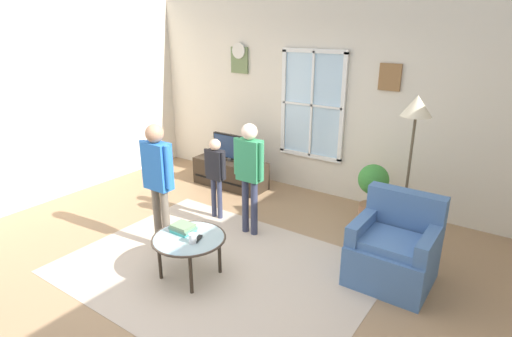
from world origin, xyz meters
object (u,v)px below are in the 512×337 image
at_px(coffee_table, 189,240).
at_px(person_black_shirt, 216,169).
at_px(armchair, 394,250).
at_px(remote_near_books, 198,239).
at_px(television, 230,147).
at_px(person_green_shirt, 249,167).
at_px(tv_stand, 231,173).
at_px(book_stack, 183,228).
at_px(cup, 193,238).
at_px(potted_plant_by_window, 373,188).
at_px(floor_lamp, 415,122).
at_px(person_blue_shirt, 158,173).

distance_m(coffee_table, person_black_shirt, 1.39).
xyz_separation_m(armchair, remote_near_books, (-1.58, -1.10, 0.12)).
xyz_separation_m(television, remote_near_books, (1.32, -2.17, -0.19)).
bearing_deg(person_green_shirt, tv_stand, 136.71).
bearing_deg(book_stack, cup, -24.02).
xyz_separation_m(person_green_shirt, person_black_shirt, (-0.61, 0.10, -0.19)).
bearing_deg(person_green_shirt, person_black_shirt, 170.40).
xyz_separation_m(remote_near_books, potted_plant_by_window, (0.93, 2.25, 0.00)).
relative_size(book_stack, remote_near_books, 1.73).
height_order(tv_stand, person_green_shirt, person_green_shirt).
bearing_deg(floor_lamp, television, 172.74).
relative_size(cup, remote_near_books, 0.68).
xyz_separation_m(tv_stand, remote_near_books, (1.32, -2.17, 0.24)).
relative_size(tv_stand, floor_lamp, 0.67).
height_order(remote_near_books, person_green_shirt, person_green_shirt).
height_order(person_blue_shirt, potted_plant_by_window, person_blue_shirt).
bearing_deg(remote_near_books, tv_stand, 121.20).
relative_size(television, person_black_shirt, 0.57).
bearing_deg(television, remote_near_books, -58.77).
bearing_deg(floor_lamp, armchair, -79.51).
bearing_deg(book_stack, armchair, 30.37).
bearing_deg(person_blue_shirt, person_black_shirt, 90.60).
bearing_deg(person_black_shirt, cup, -58.65).
relative_size(person_green_shirt, floor_lamp, 0.79).
height_order(coffee_table, floor_lamp, floor_lamp).
height_order(person_green_shirt, floor_lamp, floor_lamp).
xyz_separation_m(tv_stand, coffee_table, (1.21, -2.19, 0.20)).
xyz_separation_m(television, coffee_table, (1.21, -2.18, -0.23)).
bearing_deg(cup, potted_plant_by_window, 68.04).
height_order(armchair, potted_plant_by_window, armchair).
relative_size(tv_stand, armchair, 1.34).
bearing_deg(television, person_green_shirt, -43.22).
distance_m(coffee_table, floor_lamp, 2.63).
bearing_deg(book_stack, person_blue_shirt, 160.75).
relative_size(armchair, person_green_shirt, 0.63).
bearing_deg(floor_lamp, person_blue_shirt, -144.01).
height_order(book_stack, cup, cup).
bearing_deg(book_stack, floor_lamp, 46.58).
distance_m(cup, floor_lamp, 2.57).
relative_size(television, cup, 6.43).
bearing_deg(potted_plant_by_window, tv_stand, -178.04).
bearing_deg(coffee_table, potted_plant_by_window, 65.29).
relative_size(tv_stand, person_black_shirt, 1.08).
distance_m(book_stack, remote_near_books, 0.24).
relative_size(armchair, potted_plant_by_window, 1.14).
height_order(cup, potted_plant_by_window, potted_plant_by_window).
height_order(armchair, person_black_shirt, person_black_shirt).
bearing_deg(cup, tv_stand, 120.39).
bearing_deg(potted_plant_by_window, person_green_shirt, -132.84).
xyz_separation_m(coffee_table, person_black_shirt, (-0.65, 1.20, 0.27)).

